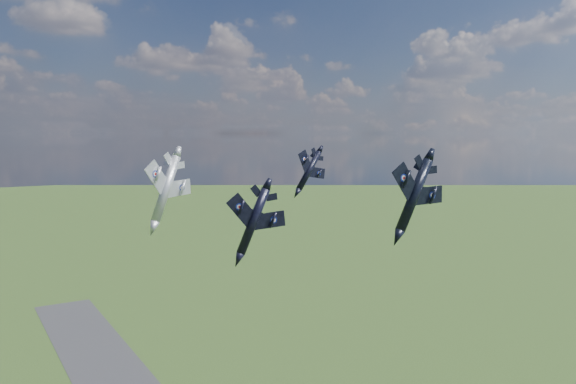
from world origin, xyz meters
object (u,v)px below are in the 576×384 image
jet_lead_navy (253,221)px  jet_left_silver (166,189)px  jet_high_navy (309,171)px  jet_right_navy (414,195)px

jet_lead_navy → jet_left_silver: bearing=160.6°
jet_high_navy → jet_left_silver: jet_high_navy is taller
jet_right_navy → jet_left_silver: 38.59m
jet_right_navy → jet_left_silver: size_ratio=1.13×
jet_high_navy → jet_lead_navy: bearing=-148.0°
jet_right_navy → jet_high_navy: size_ratio=1.29×
jet_left_silver → jet_lead_navy: bearing=-55.6°
jet_lead_navy → jet_right_navy: (22.45, -11.38, 3.82)m
jet_lead_navy → jet_high_navy: size_ratio=1.13×
jet_lead_navy → jet_high_navy: 32.21m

